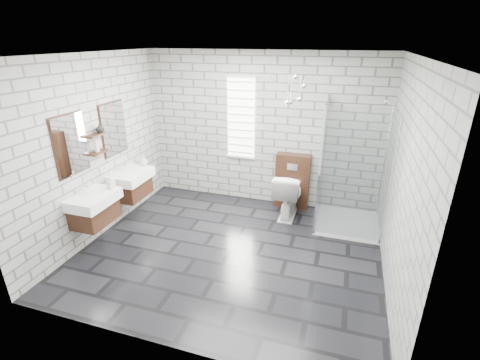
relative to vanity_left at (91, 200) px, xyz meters
The scene contains 20 objects.
floor 2.11m from the vanity_left, 14.01° to the left, with size 4.20×3.60×0.02m, color black.
ceiling 2.77m from the vanity_left, 14.01° to the left, with size 4.20×3.60×0.02m, color white.
wall_back 3.04m from the vanity_left, 50.16° to the left, with size 4.20×0.02×2.70m, color #A5A5A0.
wall_front 2.40m from the vanity_left, 34.97° to the right, with size 4.20×0.02×2.70m, color #A5A5A0.
wall_left 0.79m from the vanity_left, 113.09° to the left, with size 0.02×3.60×2.70m, color #A5A5A0.
wall_right 4.09m from the vanity_left, ahead, with size 0.02×3.60×2.70m, color #A5A5A0.
vanity_left is the anchor object (origin of this frame).
vanity_right 0.93m from the vanity_left, 90.00° to the left, with size 0.47×0.70×1.57m.
shelf_lower 0.72m from the vanity_left, 106.09° to the left, with size 0.14×0.30×0.03m, color #381E11.
shelf_upper 0.94m from the vanity_left, 106.09° to the left, with size 0.14×0.30×0.03m, color #381E11.
window 2.83m from the vanity_left, 56.28° to the left, with size 0.56×0.05×1.48m.
cistern_panel 3.32m from the vanity_left, 41.02° to the left, with size 0.60×0.20×1.00m, color #381E11.
flush_plate 3.25m from the vanity_left, 39.62° to the left, with size 0.18×0.01×0.12m, color silver.
shower_enclosure 3.80m from the vanity_left, 25.95° to the left, with size 1.00×1.00×2.03m.
pendant_cluster 3.39m from the vanity_left, 36.32° to the left, with size 0.31×0.21×0.80m.
toilet 3.11m from the vanity_left, 35.91° to the left, with size 0.44×0.78×0.79m, color white.
soap_bottle_a 0.36m from the vanity_left, 58.54° to the left, with size 0.09×0.09×0.20m, color #B2B2B2.
soap_bottle_b 1.28m from the vanity_left, 86.70° to the left, with size 0.13×0.13×0.16m, color #B2B2B2.
soap_bottle_c 0.80m from the vanity_left, 105.56° to the left, with size 0.08×0.08×0.20m, color #B2B2B2.
vase 1.05m from the vanity_left, 101.90° to the left, with size 0.12×0.12×0.13m, color #B2B2B2.
Camera 1 is at (1.43, -4.06, 2.90)m, focal length 26.00 mm.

